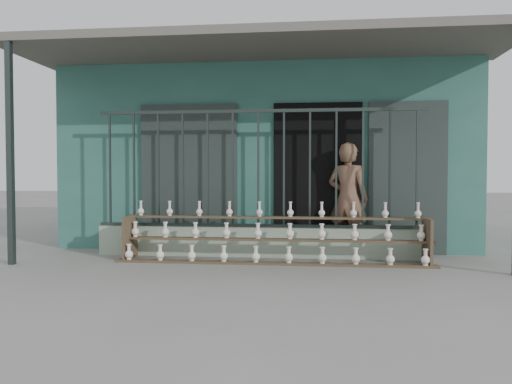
# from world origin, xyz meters

# --- Properties ---
(ground) EXTENTS (60.00, 60.00, 0.00)m
(ground) POSITION_xyz_m (0.00, 0.00, 0.00)
(ground) COLOR slate
(workshop_building) EXTENTS (7.40, 6.60, 3.21)m
(workshop_building) POSITION_xyz_m (0.00, 4.23, 1.62)
(workshop_building) COLOR #2D5F54
(workshop_building) RESTS_ON ground
(parapet_wall) EXTENTS (5.00, 0.20, 0.45)m
(parapet_wall) POSITION_xyz_m (0.00, 1.30, 0.23)
(parapet_wall) COLOR #92A68F
(parapet_wall) RESTS_ON ground
(security_fence) EXTENTS (5.00, 0.04, 1.80)m
(security_fence) POSITION_xyz_m (-0.00, 1.30, 1.35)
(security_fence) COLOR #283330
(security_fence) RESTS_ON parapet_wall
(shelf_rack) EXTENTS (4.50, 0.68, 0.85)m
(shelf_rack) POSITION_xyz_m (0.27, 0.89, 0.36)
(shelf_rack) COLOR brown
(shelf_rack) RESTS_ON ground
(elderly_woman) EXTENTS (0.75, 0.64, 1.75)m
(elderly_woman) POSITION_xyz_m (1.37, 1.57, 0.87)
(elderly_woman) COLOR brown
(elderly_woman) RESTS_ON ground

